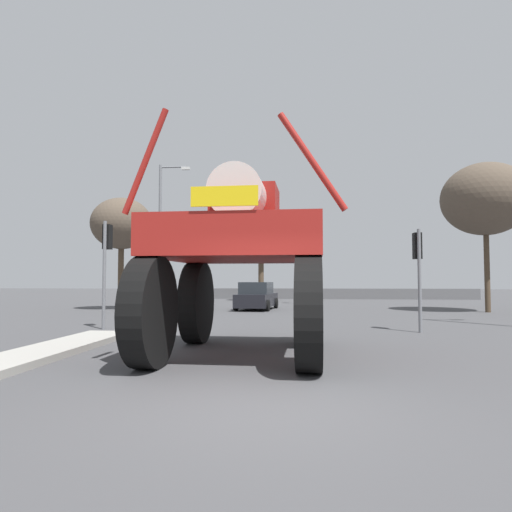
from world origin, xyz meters
The scene contains 11 objects.
ground_plane centered at (0.00, 18.00, 0.00)m, with size 120.00×120.00×0.00m, color #424244.
oversize_sprayer centered at (-0.74, 4.06, 2.11)m, with size 4.17×5.70×4.86m.
sedan_ahead centered at (-1.83, 19.46, 0.71)m, with size 2.24×4.27×1.52m.
traffic_signal_near_left centered at (-6.00, 9.02, 2.64)m, with size 0.24×0.54×3.63m.
traffic_signal_near_right centered at (4.28, 9.02, 2.36)m, with size 0.24×0.54×3.25m.
traffic_signal_far_left centered at (0.88, 25.73, 2.94)m, with size 0.24×0.55×4.03m.
streetlight_far_left centered at (-7.82, 21.37, 4.81)m, with size 1.92×0.24×8.71m.
bare_tree_left centered at (-9.28, 18.59, 4.73)m, with size 3.34×3.34×6.19m.
bare_tree_right centered at (10.05, 18.43, 5.77)m, with size 4.38×4.38×7.65m.
bare_tree_far_center centered at (-2.43, 29.73, 4.37)m, with size 2.62×2.62×5.59m.
roadside_barrier centered at (0.00, 33.90, 0.45)m, with size 30.92×0.24×0.90m, color #59595B.
Camera 1 is at (0.50, -6.10, 1.65)m, focal length 32.47 mm.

